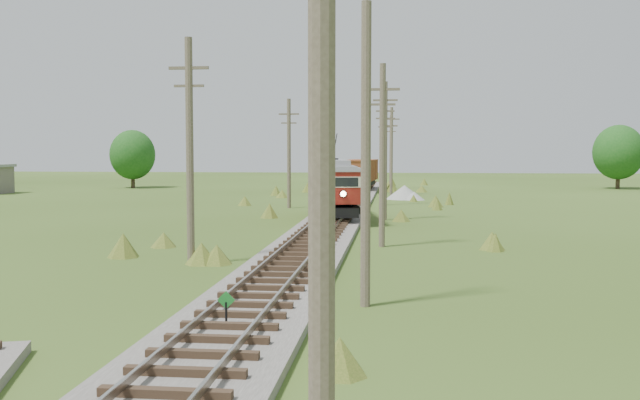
# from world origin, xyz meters

# --- Properties ---
(ground) EXTENTS (260.00, 260.00, 0.00)m
(ground) POSITION_xyz_m (0.00, 0.00, 0.00)
(ground) COLOR #314A16
(ground) RESTS_ON ground
(railbed_main) EXTENTS (3.60, 96.00, 0.57)m
(railbed_main) POSITION_xyz_m (0.00, 34.00, 0.19)
(railbed_main) COLOR #605B54
(railbed_main) RESTS_ON ground
(switch_marker) EXTENTS (0.45, 0.06, 1.08)m
(switch_marker) POSITION_xyz_m (-0.20, 1.50, 0.63)
(switch_marker) COLOR black
(switch_marker) RESTS_ON ground
(streetcar) EXTENTS (4.30, 11.30, 5.11)m
(streetcar) POSITION_xyz_m (0.00, 31.34, 2.43)
(streetcar) COLOR black
(streetcar) RESTS_ON ground
(gondola) EXTENTS (3.59, 9.13, 2.97)m
(gondola) POSITION_xyz_m (0.00, 63.35, 2.16)
(gondola) COLOR black
(gondola) RESTS_ON ground
(gravel_pile) EXTENTS (3.61, 3.83, 1.31)m
(gravel_pile) POSITION_xyz_m (4.81, 51.07, 0.61)
(gravel_pile) COLOR gray
(gravel_pile) RESTS_ON ground
(utility_pole_r_0) EXTENTS (1.60, 0.30, 8.50)m
(utility_pole_r_0) POSITION_xyz_m (3.20, -8.00, 4.37)
(utility_pole_r_0) COLOR brown
(utility_pole_r_0) RESTS_ON ground
(utility_pole_r_1) EXTENTS (0.30, 0.30, 8.80)m
(utility_pole_r_1) POSITION_xyz_m (3.10, 5.00, 4.40)
(utility_pole_r_1) COLOR brown
(utility_pole_r_1) RESTS_ON ground
(utility_pole_r_2) EXTENTS (1.60, 0.30, 8.60)m
(utility_pole_r_2) POSITION_xyz_m (3.30, 18.00, 4.42)
(utility_pole_r_2) COLOR brown
(utility_pole_r_2) RESTS_ON ground
(utility_pole_r_3) EXTENTS (1.60, 0.30, 9.00)m
(utility_pole_r_3) POSITION_xyz_m (3.20, 31.00, 4.63)
(utility_pole_r_3) COLOR brown
(utility_pole_r_3) RESTS_ON ground
(utility_pole_r_4) EXTENTS (1.60, 0.30, 8.40)m
(utility_pole_r_4) POSITION_xyz_m (3.00, 44.00, 4.32)
(utility_pole_r_4) COLOR brown
(utility_pole_r_4) RESTS_ON ground
(utility_pole_r_5) EXTENTS (1.60, 0.30, 8.90)m
(utility_pole_r_5) POSITION_xyz_m (3.40, 57.00, 4.58)
(utility_pole_r_5) COLOR brown
(utility_pole_r_5) RESTS_ON ground
(utility_pole_r_6) EXTENTS (1.60, 0.30, 8.70)m
(utility_pole_r_6) POSITION_xyz_m (3.20, 70.00, 4.47)
(utility_pole_r_6) COLOR brown
(utility_pole_r_6) RESTS_ON ground
(utility_pole_l_a) EXTENTS (1.60, 0.30, 9.00)m
(utility_pole_l_a) POSITION_xyz_m (-4.20, 12.00, 4.63)
(utility_pole_l_a) COLOR brown
(utility_pole_l_a) RESTS_ON ground
(utility_pole_l_b) EXTENTS (1.60, 0.30, 8.60)m
(utility_pole_l_b) POSITION_xyz_m (-4.50, 40.00, 4.42)
(utility_pole_l_b) COLOR brown
(utility_pole_l_b) RESTS_ON ground
(tree_mid_a) EXTENTS (5.46, 5.46, 7.03)m
(tree_mid_a) POSITION_xyz_m (-28.00, 68.00, 4.02)
(tree_mid_a) COLOR #38281C
(tree_mid_a) RESTS_ON ground
(tree_mid_b) EXTENTS (5.88, 5.88, 7.57)m
(tree_mid_b) POSITION_xyz_m (30.00, 72.00, 4.33)
(tree_mid_b) COLOR #38281C
(tree_mid_b) RESTS_ON ground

